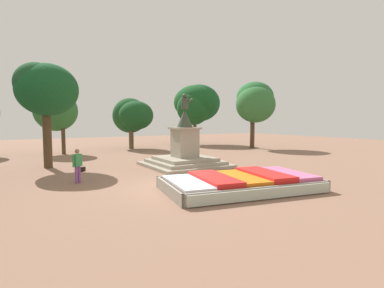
{
  "coord_description": "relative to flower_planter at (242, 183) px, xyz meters",
  "views": [
    {
      "loc": [
        -5.88,
        -11.08,
        2.88
      ],
      "look_at": [
        2.43,
        2.9,
        1.58
      ],
      "focal_mm": 28.0,
      "sensor_mm": 36.0,
      "label": 1
    }
  ],
  "objects": [
    {
      "name": "flower_planter",
      "position": [
        0.0,
        0.0,
        0.0
      ],
      "size": [
        6.76,
        4.5,
        0.68
      ],
      "color": "#38281C",
      "rests_on": "ground_plane"
    },
    {
      "name": "ground_plane",
      "position": [
        -2.12,
        1.68,
        -0.29
      ],
      "size": [
        80.0,
        80.0,
        0.0
      ],
      "primitive_type": "plane",
      "color": "#8C6651"
    },
    {
      "name": "park_tree_distant",
      "position": [
        -6.38,
        10.36,
        4.43
      ],
      "size": [
        3.56,
        3.73,
        6.21
      ],
      "color": "#4C3823",
      "rests_on": "ground_plane"
    },
    {
      "name": "statue_monument",
      "position": [
        1.08,
        6.76,
        0.53
      ],
      "size": [
        4.63,
        4.63,
        4.5
      ],
      "color": "gray",
      "rests_on": "ground_plane"
    },
    {
      "name": "park_tree_street_side",
      "position": [
        13.14,
        13.57,
        4.47
      ],
      "size": [
        4.57,
        4.27,
        6.8
      ],
      "color": "#4C3823",
      "rests_on": "ground_plane"
    },
    {
      "name": "park_tree_mid_canopy",
      "position": [
        10.7,
        21.0,
        4.51
      ],
      "size": [
        5.77,
        5.34,
        7.1
      ],
      "color": "brown",
      "rests_on": "ground_plane"
    },
    {
      "name": "pedestrian_with_handbag",
      "position": [
        -5.57,
        4.88,
        0.58
      ],
      "size": [
        0.63,
        0.51,
        1.57
      ],
      "color": "#8C4C99",
      "rests_on": "ground_plane"
    },
    {
      "name": "park_tree_far_right",
      "position": [
        2.26,
        19.5,
        3.04
      ],
      "size": [
        3.61,
        4.65,
        5.11
      ],
      "color": "brown",
      "rests_on": "ground_plane"
    },
    {
      "name": "park_tree_behind_statue",
      "position": [
        -4.99,
        18.41,
        3.48
      ],
      "size": [
        3.57,
        3.38,
        5.49
      ],
      "color": "#4C3823",
      "rests_on": "ground_plane"
    }
  ]
}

